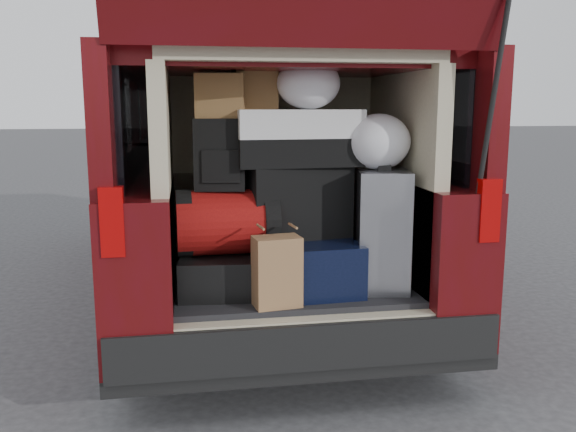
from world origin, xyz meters
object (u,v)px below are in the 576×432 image
twotone_duffel (297,138)px  kraft_bag (277,272)px  black_hardshell (216,272)px  backpack (220,154)px  navy_hardshell (303,262)px  black_soft_case (297,200)px  red_duffel (227,222)px  silver_roller (381,228)px

twotone_duffel → kraft_bag: bearing=-117.9°
kraft_bag → black_hardshell: bearing=123.3°
black_hardshell → backpack: 0.61m
navy_hardshell → twotone_duffel: size_ratio=0.95×
backpack → black_soft_case: bearing=16.0°
kraft_bag → twotone_duffel: 0.73m
black_soft_case → backpack: (-0.40, -0.05, 0.26)m
backpack → twotone_duffel: size_ratio=0.56×
kraft_bag → black_soft_case: 0.49m
black_hardshell → navy_hardshell: bearing=2.1°
black_hardshell → red_duffel: size_ratio=0.97×
silver_roller → twotone_duffel: 0.66m
black_hardshell → kraft_bag: 0.42m
navy_hardshell → backpack: 0.72m
black_hardshell → black_soft_case: size_ratio=0.94×
black_hardshell → backpack: backpack is taller
black_hardshell → kraft_bag: kraft_bag is taller
backpack → silver_roller: bearing=4.1°
kraft_bag → red_duffel: size_ratio=0.67×
navy_hardshell → red_duffel: 0.47m
black_soft_case → twotone_duffel: 0.33m
kraft_bag → backpack: bearing=120.3°
black_soft_case → backpack: size_ratio=1.46×
kraft_bag → twotone_duffel: bearing=57.4°
red_duffel → twotone_duffel: (0.38, 0.05, 0.43)m
silver_roller → kraft_bag: bearing=-147.3°
twotone_duffel → backpack: bearing=-177.6°
red_duffel → black_soft_case: (0.38, 0.06, 0.09)m
kraft_bag → red_duffel: bearing=118.0°
kraft_bag → backpack: backpack is taller
silver_roller → backpack: size_ratio=1.74×
red_duffel → kraft_bag: bearing=-55.8°
twotone_duffel → navy_hardshell: bearing=-67.3°
navy_hardshell → black_soft_case: bearing=106.8°
navy_hardshell → black_soft_case: black_soft_case is taller
kraft_bag → red_duffel: 0.42m
silver_roller → black_soft_case: bearing=175.2°
silver_roller → kraft_bag: silver_roller is taller
black_hardshell → silver_roller: (0.87, -0.07, 0.22)m
black_soft_case → backpack: 0.48m
twotone_duffel → black_soft_case: bearing=72.7°
black_hardshell → silver_roller: 0.90m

